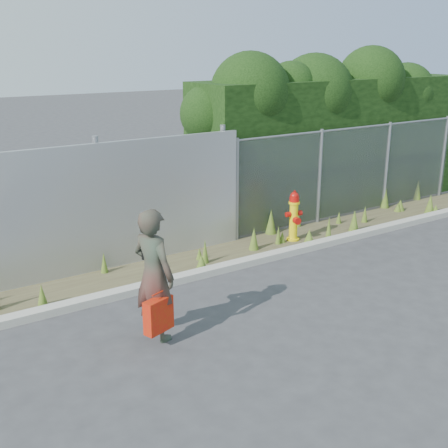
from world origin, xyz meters
The scene contains 10 objects.
ground centered at (0.00, 0.00, 0.00)m, with size 80.00×80.00×0.00m, color #38383A.
curb centered at (0.00, 1.80, 0.06)m, with size 16.00×0.22×0.12m, color #ADA99C.
weed_strip centered at (0.73, 2.43, 0.14)m, with size 16.00×1.33×0.54m.
corrugated_fence centered at (-3.25, 3.01, 1.10)m, with size 8.50×0.21×2.30m.
chainlink_fence centered at (4.25, 3.00, 1.03)m, with size 6.50×0.07×2.05m.
hedge centered at (4.37, 3.98, 1.99)m, with size 7.65×1.80×3.73m.
fire_hydrant centered at (1.97, 2.36, 0.50)m, with size 0.34×0.31×1.03m.
woman centered at (-2.05, 0.39, 0.89)m, with size 0.65×0.42×1.77m, color #0D553D.
red_tote_bag centered at (-2.12, 0.15, 0.43)m, with size 0.41×0.15×0.54m.
black_shoulder_bag centered at (-2.00, 0.49, 1.17)m, with size 0.27×0.11×0.20m.
Camera 1 is at (-4.96, -5.71, 3.69)m, focal length 45.00 mm.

